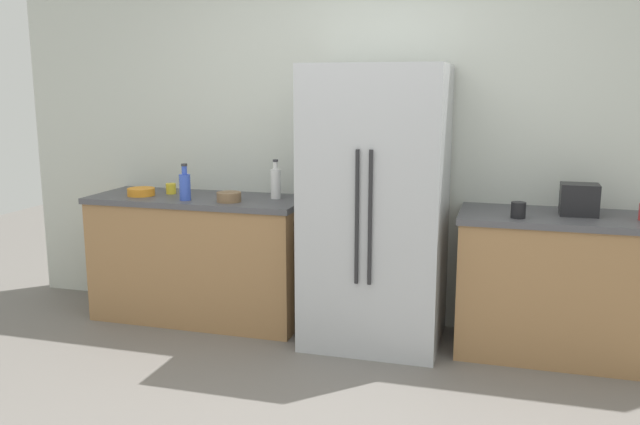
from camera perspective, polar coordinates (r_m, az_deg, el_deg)
kitchen_back_panel at (r=4.69m, az=3.91°, el=6.60°), size 5.37×0.10×2.65m
counter_left at (r=4.88m, az=-10.21°, el=-3.82°), size 1.54×0.61×0.90m
counter_right at (r=4.41m, az=19.62°, el=-5.90°), size 1.22×0.61×0.90m
refrigerator at (r=4.30m, az=4.81°, el=0.48°), size 0.87×0.74×1.80m
toaster at (r=4.32m, az=21.33°, el=1.04°), size 0.22×0.17×0.19m
bottle_a at (r=4.63m, az=-3.82°, el=2.58°), size 0.07×0.07×0.27m
bottle_b at (r=4.65m, az=-11.50°, el=2.27°), size 0.08×0.08×0.25m
cup_a at (r=4.95m, az=-12.66°, el=2.01°), size 0.07×0.07×0.08m
cup_b at (r=4.12m, az=16.63°, el=0.20°), size 0.09×0.09×0.10m
bowl_a at (r=4.92m, az=-15.09°, el=1.72°), size 0.19×0.19×0.05m
bowl_b at (r=4.54m, az=-7.81°, el=1.33°), size 0.17×0.17×0.07m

